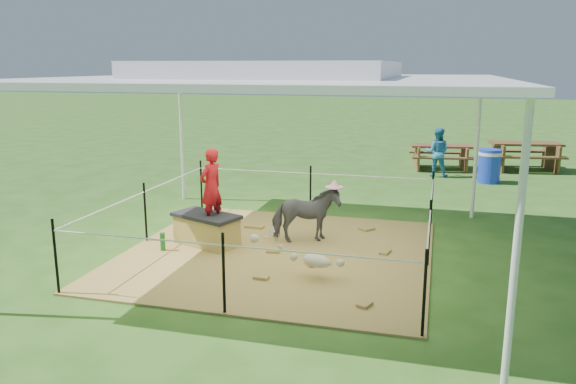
% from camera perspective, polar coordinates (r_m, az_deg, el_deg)
% --- Properties ---
extents(ground, '(90.00, 90.00, 0.00)m').
position_cam_1_polar(ground, '(8.74, -1.03, -6.29)').
color(ground, '#2D5919').
rests_on(ground, ground).
extents(hay_patch, '(4.60, 4.60, 0.03)m').
position_cam_1_polar(hay_patch, '(8.73, -1.03, -6.20)').
color(hay_patch, brown).
rests_on(hay_patch, ground).
extents(canopy_tent, '(6.30, 6.30, 2.90)m').
position_cam_1_polar(canopy_tent, '(8.26, -1.10, 11.66)').
color(canopy_tent, silver).
rests_on(canopy_tent, ground).
extents(rope_fence, '(4.54, 4.54, 1.00)m').
position_cam_1_polar(rope_fence, '(8.55, -1.05, -2.21)').
color(rope_fence, black).
rests_on(rope_fence, ground).
extents(straw_bale, '(1.12, 0.83, 0.45)m').
position_cam_1_polar(straw_bale, '(9.11, -8.26, -3.94)').
color(straw_bale, '#A48B3B').
rests_on(straw_bale, hay_patch).
extents(dark_cloth, '(1.21, 0.91, 0.06)m').
position_cam_1_polar(dark_cloth, '(9.04, -8.31, -2.40)').
color(dark_cloth, black).
rests_on(dark_cloth, straw_bale).
extents(woman, '(0.43, 0.52, 1.21)m').
position_cam_1_polar(woman, '(8.87, -7.84, 1.16)').
color(woman, red).
rests_on(woman, straw_bale).
extents(green_bottle, '(0.10, 0.10, 0.28)m').
position_cam_1_polar(green_bottle, '(8.98, -12.62, -4.93)').
color(green_bottle, '#176924').
rests_on(green_bottle, hay_patch).
extents(pony, '(1.18, 0.89, 0.91)m').
position_cam_1_polar(pony, '(9.08, 1.81, -2.35)').
color(pony, '#46464A').
rests_on(pony, hay_patch).
extents(pink_hat, '(0.28, 0.28, 0.13)m').
position_cam_1_polar(pink_hat, '(8.96, 1.84, 0.85)').
color(pink_hat, pink).
rests_on(pink_hat, pony).
extents(foal, '(1.17, 0.93, 0.57)m').
position_cam_1_polar(foal, '(7.60, 2.93, -6.74)').
color(foal, beige).
rests_on(foal, hay_patch).
extents(trash_barrel, '(0.68, 0.68, 0.83)m').
position_cam_1_polar(trash_barrel, '(14.76, 19.76, 2.50)').
color(trash_barrel, blue).
rests_on(trash_barrel, ground).
extents(picnic_table_near, '(1.78, 1.39, 0.68)m').
position_cam_1_polar(picnic_table_near, '(16.31, 15.21, 3.45)').
color(picnic_table_near, '#552F1D').
rests_on(picnic_table_near, ground).
extents(picnic_table_far, '(2.04, 1.62, 0.77)m').
position_cam_1_polar(picnic_table_far, '(16.93, 22.88, 3.37)').
color(picnic_table_far, '#50341B').
rests_on(picnic_table_far, ground).
extents(distant_person, '(0.65, 0.52, 1.28)m').
position_cam_1_polar(distant_person, '(15.15, 14.91, 3.92)').
color(distant_person, '#3283BD').
rests_on(distant_person, ground).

